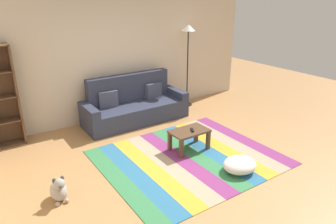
{
  "coord_description": "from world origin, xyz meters",
  "views": [
    {
      "loc": [
        -2.84,
        -3.6,
        2.63
      ],
      "look_at": [
        0.01,
        0.64,
        0.65
      ],
      "focal_mm": 32.93,
      "sensor_mm": 36.0,
      "label": 1
    }
  ],
  "objects": [
    {
      "name": "standing_lamp",
      "position": [
        1.62,
        2.19,
        1.63
      ],
      "size": [
        0.32,
        0.32,
        1.95
      ],
      "color": "black",
      "rests_on": "ground_plane"
    },
    {
      "name": "couch",
      "position": [
        0.06,
        2.02,
        0.34
      ],
      "size": [
        2.26,
        0.8,
        1.0
      ],
      "color": "#2D3347",
      "rests_on": "ground_plane"
    },
    {
      "name": "back_wall",
      "position": [
        0.0,
        2.55,
        1.35
      ],
      "size": [
        6.8,
        0.1,
        2.7
      ],
      "primitive_type": "cube",
      "color": "beige",
      "rests_on": "ground_plane"
    },
    {
      "name": "dog",
      "position": [
        -2.12,
        0.11,
        0.16
      ],
      "size": [
        0.22,
        0.35,
        0.4
      ],
      "color": "#9E998E",
      "rests_on": "ground_plane"
    },
    {
      "name": "tv_remote",
      "position": [
        0.24,
        0.23,
        0.39
      ],
      "size": [
        0.11,
        0.15,
        0.02
      ],
      "primitive_type": "cube",
      "rotation": [
        0.0,
        0.0,
        -0.5
      ],
      "color": "black",
      "rests_on": "coffee_table"
    },
    {
      "name": "ground_plane",
      "position": [
        0.0,
        0.0,
        0.0
      ],
      "size": [
        14.0,
        14.0,
        0.0
      ],
      "primitive_type": "plane",
      "color": "#B27F4C"
    },
    {
      "name": "rug",
      "position": [
        0.03,
        0.04,
        0.01
      ],
      "size": [
        2.86,
        2.42,
        0.01
      ],
      "color": "#387F4C",
      "rests_on": "ground_plane"
    },
    {
      "name": "pouf",
      "position": [
        0.43,
        -0.75,
        0.12
      ],
      "size": [
        0.56,
        0.48,
        0.22
      ],
      "primitive_type": "ellipsoid",
      "color": "white",
      "rests_on": "rug"
    },
    {
      "name": "coffee_table",
      "position": [
        0.21,
        0.27,
        0.3
      ],
      "size": [
        0.68,
        0.42,
        0.37
      ],
      "color": "#513826",
      "rests_on": "rug"
    }
  ]
}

